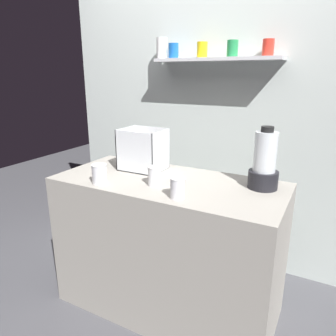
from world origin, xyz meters
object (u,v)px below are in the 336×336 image
(blender_pitcher, at_px, (264,164))
(carrot_display_bin, at_px, (143,157))
(juice_cup_orange_middle, at_px, (178,189))
(juice_cup_beet_far_left, at_px, (100,175))
(juice_cup_pomegranate_left, at_px, (155,177))

(blender_pitcher, bearing_deg, carrot_display_bin, -179.34)
(carrot_display_bin, distance_m, juice_cup_orange_middle, 0.57)
(juice_cup_beet_far_left, xyz_separation_m, juice_cup_pomegranate_left, (0.31, 0.12, -0.00))
(blender_pitcher, xyz_separation_m, juice_cup_orange_middle, (-0.36, -0.37, -0.09))
(carrot_display_bin, distance_m, juice_cup_pomegranate_left, 0.34)
(juice_cup_beet_far_left, distance_m, juice_cup_orange_middle, 0.51)
(carrot_display_bin, height_order, juice_cup_orange_middle, carrot_display_bin)
(juice_cup_beet_far_left, distance_m, juice_cup_pomegranate_left, 0.33)
(juice_cup_pomegranate_left, relative_size, juice_cup_orange_middle, 1.02)
(blender_pitcher, relative_size, juice_cup_orange_middle, 3.17)
(carrot_display_bin, distance_m, blender_pitcher, 0.80)
(carrot_display_bin, height_order, blender_pitcher, blender_pitcher)
(carrot_display_bin, height_order, juice_cup_pomegranate_left, carrot_display_bin)
(blender_pitcher, height_order, juice_cup_orange_middle, blender_pitcher)
(carrot_display_bin, relative_size, juice_cup_pomegranate_left, 2.49)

